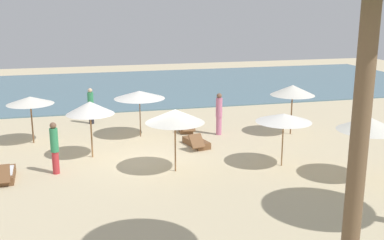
{
  "coord_description": "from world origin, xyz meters",
  "views": [
    {
      "loc": [
        -2.88,
        -16.6,
        5.88
      ],
      "look_at": [
        1.89,
        2.03,
        1.1
      ],
      "focal_mm": 43.49,
      "sensor_mm": 36.0,
      "label": 1
    }
  ],
  "objects_px": {
    "umbrella_2": "(139,95)",
    "umbrella_1": "(369,124)",
    "umbrella_6": "(284,118)",
    "lounger_3": "(185,127)",
    "person_3": "(219,113)",
    "umbrella_3": "(175,116)",
    "lounger_0": "(5,175)",
    "person_2": "(55,147)",
    "person_0": "(91,105)",
    "umbrella_4": "(293,90)",
    "umbrella_0": "(90,108)",
    "umbrella_5": "(30,100)",
    "lounger_4": "(196,142)"
  },
  "relations": [
    {
      "from": "lounger_0",
      "to": "person_0",
      "type": "distance_m",
      "value": 7.97
    },
    {
      "from": "umbrella_3",
      "to": "umbrella_0",
      "type": "bearing_deg",
      "value": 140.1
    },
    {
      "from": "umbrella_0",
      "to": "umbrella_5",
      "type": "distance_m",
      "value": 3.58
    },
    {
      "from": "umbrella_6",
      "to": "lounger_3",
      "type": "distance_m",
      "value": 6.46
    },
    {
      "from": "person_3",
      "to": "lounger_3",
      "type": "bearing_deg",
      "value": 142.09
    },
    {
      "from": "umbrella_2",
      "to": "umbrella_4",
      "type": "distance_m",
      "value": 6.99
    },
    {
      "from": "umbrella_1",
      "to": "person_3",
      "type": "height_order",
      "value": "umbrella_1"
    },
    {
      "from": "umbrella_2",
      "to": "person_0",
      "type": "bearing_deg",
      "value": 124.8
    },
    {
      "from": "umbrella_4",
      "to": "umbrella_5",
      "type": "bearing_deg",
      "value": 172.72
    },
    {
      "from": "umbrella_6",
      "to": "lounger_0",
      "type": "height_order",
      "value": "umbrella_6"
    },
    {
      "from": "umbrella_0",
      "to": "umbrella_4",
      "type": "bearing_deg",
      "value": 7.26
    },
    {
      "from": "umbrella_1",
      "to": "umbrella_3",
      "type": "relative_size",
      "value": 0.96
    },
    {
      "from": "umbrella_1",
      "to": "umbrella_4",
      "type": "distance_m",
      "value": 5.93
    },
    {
      "from": "umbrella_2",
      "to": "lounger_0",
      "type": "height_order",
      "value": "umbrella_2"
    },
    {
      "from": "umbrella_1",
      "to": "lounger_0",
      "type": "xyz_separation_m",
      "value": [
        -12.05,
        3.01,
        -1.81
      ]
    },
    {
      "from": "umbrella_0",
      "to": "person_0",
      "type": "xyz_separation_m",
      "value": [
        0.21,
        5.49,
        -1.06
      ]
    },
    {
      "from": "umbrella_0",
      "to": "lounger_3",
      "type": "distance_m",
      "value": 5.69
    },
    {
      "from": "person_3",
      "to": "umbrella_2",
      "type": "bearing_deg",
      "value": 170.66
    },
    {
      "from": "umbrella_1",
      "to": "person_3",
      "type": "relative_size",
      "value": 1.13
    },
    {
      "from": "umbrella_4",
      "to": "lounger_0",
      "type": "distance_m",
      "value": 12.66
    },
    {
      "from": "umbrella_3",
      "to": "person_2",
      "type": "xyz_separation_m",
      "value": [
        -4.19,
        0.82,
        -1.08
      ]
    },
    {
      "from": "lounger_0",
      "to": "person_3",
      "type": "distance_m",
      "value": 9.66
    },
    {
      "from": "lounger_0",
      "to": "umbrella_4",
      "type": "bearing_deg",
      "value": 13.51
    },
    {
      "from": "umbrella_5",
      "to": "lounger_3",
      "type": "relative_size",
      "value": 1.21
    },
    {
      "from": "person_0",
      "to": "person_2",
      "type": "height_order",
      "value": "person_2"
    },
    {
      "from": "umbrella_3",
      "to": "person_0",
      "type": "xyz_separation_m",
      "value": [
        -2.64,
        7.87,
        -1.12
      ]
    },
    {
      "from": "umbrella_5",
      "to": "person_3",
      "type": "xyz_separation_m",
      "value": [
        8.27,
        -0.72,
        -0.88
      ]
    },
    {
      "from": "umbrella_3",
      "to": "umbrella_5",
      "type": "xyz_separation_m",
      "value": [
        -5.26,
        5.02,
        -0.17
      ]
    },
    {
      "from": "umbrella_0",
      "to": "umbrella_5",
      "type": "bearing_deg",
      "value": 132.42
    },
    {
      "from": "umbrella_1",
      "to": "umbrella_6",
      "type": "height_order",
      "value": "umbrella_1"
    },
    {
      "from": "umbrella_2",
      "to": "lounger_0",
      "type": "xyz_separation_m",
      "value": [
        -5.31,
        -4.26,
        -1.77
      ]
    },
    {
      "from": "umbrella_4",
      "to": "person_0",
      "type": "distance_m",
      "value": 9.99
    },
    {
      "from": "umbrella_2",
      "to": "umbrella_4",
      "type": "xyz_separation_m",
      "value": [
        6.85,
        -1.34,
        0.14
      ]
    },
    {
      "from": "umbrella_2",
      "to": "umbrella_1",
      "type": "bearing_deg",
      "value": -47.19
    },
    {
      "from": "umbrella_6",
      "to": "umbrella_0",
      "type": "bearing_deg",
      "value": 157.85
    },
    {
      "from": "umbrella_0",
      "to": "umbrella_5",
      "type": "relative_size",
      "value": 1.09
    },
    {
      "from": "umbrella_4",
      "to": "lounger_0",
      "type": "xyz_separation_m",
      "value": [
        -12.17,
        -2.92,
        -1.91
      ]
    },
    {
      "from": "umbrella_1",
      "to": "lounger_4",
      "type": "bearing_deg",
      "value": 132.09
    },
    {
      "from": "person_0",
      "to": "person_2",
      "type": "relative_size",
      "value": 0.97
    },
    {
      "from": "umbrella_4",
      "to": "person_3",
      "type": "xyz_separation_m",
      "value": [
        -3.28,
        0.75,
        -1.07
      ]
    },
    {
      "from": "umbrella_0",
      "to": "umbrella_6",
      "type": "distance_m",
      "value": 7.39
    },
    {
      "from": "umbrella_1",
      "to": "umbrella_3",
      "type": "xyz_separation_m",
      "value": [
        -6.17,
        2.38,
        0.08
      ]
    },
    {
      "from": "lounger_3",
      "to": "person_3",
      "type": "distance_m",
      "value": 1.94
    },
    {
      "from": "umbrella_5",
      "to": "person_2",
      "type": "distance_m",
      "value": 4.43
    },
    {
      "from": "umbrella_3",
      "to": "lounger_0",
      "type": "distance_m",
      "value": 6.21
    },
    {
      "from": "umbrella_0",
      "to": "umbrella_1",
      "type": "height_order",
      "value": "umbrella_0"
    },
    {
      "from": "person_0",
      "to": "lounger_0",
      "type": "bearing_deg",
      "value": -114.09
    },
    {
      "from": "person_0",
      "to": "umbrella_3",
      "type": "bearing_deg",
      "value": -71.44
    },
    {
      "from": "umbrella_4",
      "to": "umbrella_6",
      "type": "bearing_deg",
      "value": -120.13
    },
    {
      "from": "umbrella_2",
      "to": "lounger_0",
      "type": "distance_m",
      "value": 7.04
    }
  ]
}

